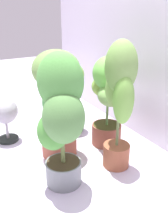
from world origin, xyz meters
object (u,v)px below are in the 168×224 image
(potted_plant_center, at_px, (57,93))
(floor_fan, at_px, (5,113))
(potted_plant_back_right, at_px, (120,95))
(potted_plant_back_center, at_px, (108,95))
(potted_plant_back_left, at_px, (73,93))
(potted_plant_front_right, at_px, (60,113))

(potted_plant_center, relative_size, floor_fan, 2.11)
(potted_plant_back_right, height_order, potted_plant_back_center, potted_plant_back_right)
(potted_plant_back_left, height_order, potted_plant_back_center, potted_plant_back_center)
(floor_fan, bearing_deg, potted_plant_front_right, -158.17)
(potted_plant_back_right, bearing_deg, potted_plant_back_left, 179.74)
(potted_plant_front_right, xyz_separation_m, potted_plant_back_left, (-0.70, 0.44, -0.15))
(potted_plant_back_left, relative_size, potted_plant_back_right, 0.70)
(potted_plant_center, distance_m, potted_plant_back_center, 0.43)
(potted_plant_center, bearing_deg, potted_plant_back_right, 37.83)
(potted_plant_back_right, bearing_deg, potted_plant_center, -142.17)
(potted_plant_back_right, relative_size, floor_fan, 2.34)
(potted_plant_back_left, xyz_separation_m, potted_plant_back_center, (0.39, 0.12, 0.08))
(potted_plant_front_right, bearing_deg, potted_plant_back_center, 118.86)
(potted_plant_center, distance_m, floor_fan, 0.56)
(potted_plant_front_right, distance_m, potted_plant_center, 0.40)
(potted_plant_back_left, bearing_deg, potted_plant_front_right, -32.11)
(potted_plant_back_center, distance_m, floor_fan, 0.89)
(potted_plant_center, xyz_separation_m, floor_fan, (-0.40, -0.31, -0.25))
(potted_plant_back_left, bearing_deg, floor_fan, -97.10)
(potted_plant_center, bearing_deg, floor_fan, -141.81)
(potted_plant_front_right, relative_size, potted_plant_back_center, 1.17)
(potted_plant_front_right, bearing_deg, potted_plant_center, 159.32)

